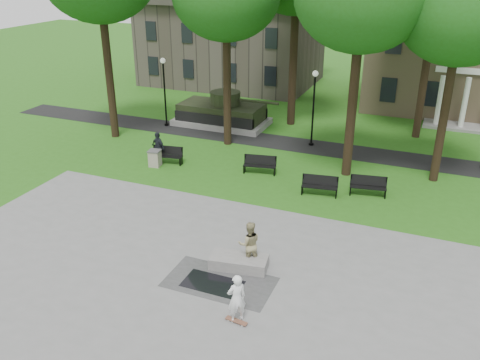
% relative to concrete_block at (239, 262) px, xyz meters
% --- Properties ---
extents(ground, '(120.00, 120.00, 0.00)m').
position_rel_concrete_block_xyz_m(ground, '(-1.53, 2.16, -0.24)').
color(ground, '#275D16').
rests_on(ground, ground).
extents(plaza, '(22.00, 16.00, 0.02)m').
position_rel_concrete_block_xyz_m(plaza, '(-1.53, -2.84, -0.23)').
color(plaza, gray).
rests_on(plaza, ground).
extents(footpath, '(44.00, 2.60, 0.01)m').
position_rel_concrete_block_xyz_m(footpath, '(-1.53, 14.16, -0.24)').
color(footpath, black).
rests_on(footpath, ground).
extents(building_left, '(15.00, 10.00, 7.20)m').
position_rel_concrete_block_xyz_m(building_left, '(-12.53, 28.66, 3.35)').
color(building_left, '#4C443D').
rests_on(building_left, ground).
extents(tree_3, '(6.00, 6.00, 11.19)m').
position_rel_concrete_block_xyz_m(tree_3, '(6.47, 11.66, 8.35)').
color(tree_3, black).
rests_on(tree_3, ground).
extents(lamp_left, '(0.36, 0.36, 4.73)m').
position_rel_concrete_block_xyz_m(lamp_left, '(-11.53, 14.46, 2.55)').
color(lamp_left, black).
rests_on(lamp_left, ground).
extents(lamp_mid, '(0.36, 0.36, 4.73)m').
position_rel_concrete_block_xyz_m(lamp_mid, '(-1.03, 14.46, 2.55)').
color(lamp_mid, black).
rests_on(lamp_mid, ground).
extents(tank_monument, '(7.45, 3.40, 2.40)m').
position_rel_concrete_block_xyz_m(tank_monument, '(-7.98, 16.16, 0.61)').
color(tank_monument, gray).
rests_on(tank_monument, ground).
extents(puddle, '(2.20, 1.20, 0.00)m').
position_rel_concrete_block_xyz_m(puddle, '(-0.48, -1.39, -0.22)').
color(puddle, black).
rests_on(puddle, plaza).
extents(concrete_block, '(2.33, 1.33, 0.45)m').
position_rel_concrete_block_xyz_m(concrete_block, '(0.00, 0.00, 0.00)').
color(concrete_block, gray).
rests_on(concrete_block, plaza).
extents(skateboard, '(0.80, 0.30, 0.07)m').
position_rel_concrete_block_xyz_m(skateboard, '(1.16, -3.02, -0.19)').
color(skateboard, brown).
rests_on(skateboard, plaza).
extents(skateboarder, '(0.76, 0.75, 1.77)m').
position_rel_concrete_block_xyz_m(skateboarder, '(1.13, -2.92, 0.66)').
color(skateboarder, white).
rests_on(skateboarder, plaza).
extents(friend_watching, '(1.12, 1.04, 1.84)m').
position_rel_concrete_block_xyz_m(friend_watching, '(0.29, 0.34, 0.69)').
color(friend_watching, '#988F62').
rests_on(friend_watching, plaza).
extents(pedestrian_walker, '(1.15, 0.81, 1.82)m').
position_rel_concrete_block_xyz_m(pedestrian_walker, '(-8.50, 8.29, 0.66)').
color(pedestrian_walker, black).
rests_on(pedestrian_walker, ground).
extents(park_bench_0, '(1.85, 0.79, 1.00)m').
position_rel_concrete_block_xyz_m(park_bench_0, '(-7.92, 8.35, 0.28)').
color(park_bench_0, black).
rests_on(park_bench_0, ground).
extents(park_bench_1, '(1.85, 0.85, 1.00)m').
position_rel_concrete_block_xyz_m(park_bench_1, '(-2.47, 9.02, 0.28)').
color(park_bench_1, black).
rests_on(park_bench_1, ground).
extents(park_bench_2, '(1.85, 0.79, 1.00)m').
position_rel_concrete_block_xyz_m(park_bench_2, '(1.26, 7.57, 0.28)').
color(park_bench_2, black).
rests_on(park_bench_2, ground).
extents(park_bench_3, '(1.85, 0.81, 1.00)m').
position_rel_concrete_block_xyz_m(park_bench_3, '(3.52, 8.45, 0.28)').
color(park_bench_3, black).
rests_on(park_bench_3, ground).
extents(trash_bin, '(0.76, 0.76, 0.96)m').
position_rel_concrete_block_xyz_m(trash_bin, '(-8.35, 7.66, 0.24)').
color(trash_bin, '#A39586').
rests_on(trash_bin, ground).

